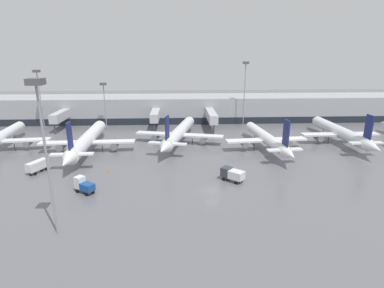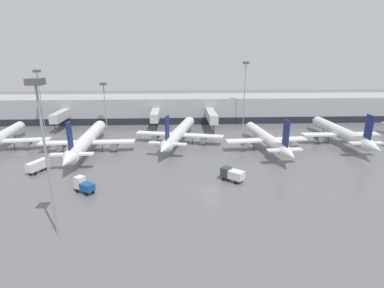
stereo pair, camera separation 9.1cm
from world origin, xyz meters
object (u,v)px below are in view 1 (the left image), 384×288
traffic_cone_1 (63,146)px  apron_light_mast_2 (104,92)px  apron_light_mast_0 (41,118)px  parked_jet_3 (267,138)px  parked_jet_1 (179,133)px  parked_jet_2 (340,132)px  parked_jet_4 (87,140)px  service_truck_1 (37,165)px  apron_light_mast_1 (38,83)px  service_truck_2 (232,174)px  apron_light_mast_3 (245,77)px  service_truck_0 (84,185)px  traffic_cone_0 (269,150)px  traffic_cone_2 (108,171)px

traffic_cone_1 → apron_light_mast_2: (7.29, 19.75, 11.98)m
apron_light_mast_0 → parked_jet_3: bearing=42.3°
parked_jet_1 → parked_jet_2: bearing=-78.9°
parked_jet_4 → apron_light_mast_2: size_ratio=2.45×
service_truck_1 → apron_light_mast_1: 42.41m
parked_jet_2 → service_truck_2: bearing=125.0°
apron_light_mast_0 → apron_light_mast_3: bearing=58.1°
parked_jet_2 → parked_jet_3: parked_jet_2 is taller
parked_jet_4 → service_truck_1: size_ratio=7.56×
parked_jet_1 → parked_jet_4: (-23.37, -6.65, 0.12)m
parked_jet_1 → apron_light_mast_3: bearing=-34.5°
parked_jet_3 → service_truck_0: 46.37m
apron_light_mast_1 → parked_jet_4: bearing=-48.9°
parked_jet_2 → traffic_cone_1: 76.37m
parked_jet_4 → traffic_cone_0: size_ratio=51.95×
traffic_cone_2 → service_truck_0: bearing=-102.4°
parked_jet_1 → parked_jet_4: bearing=119.6°
parked_jet_1 → apron_light_mast_2: apron_light_mast_2 is taller
parked_jet_4 → apron_light_mast_3: (45.73, 26.67, 13.61)m
apron_light_mast_2 → parked_jet_2: bearing=-15.8°
service_truck_1 → traffic_cone_1: 18.22m
apron_light_mast_2 → parked_jet_3: bearing=-27.9°
service_truck_1 → service_truck_2: 40.80m
service_truck_2 → traffic_cone_0: 22.62m
parked_jet_1 → service_truck_1: 36.25m
traffic_cone_0 → parked_jet_1: bearing=160.6°
apron_light_mast_3 → parked_jet_2: bearing=-44.3°
parked_jet_3 → apron_light_mast_1: (-66.87, 24.47, 12.01)m
apron_light_mast_3 → apron_light_mast_1: bearing=-177.6°
parked_jet_1 → traffic_cone_0: size_ratio=49.15×
service_truck_1 → apron_light_mast_3: size_ratio=0.23×
traffic_cone_0 → apron_light_mast_2: bearing=151.4°
service_truck_1 → apron_light_mast_0: apron_light_mast_0 is taller
apron_light_mast_1 → apron_light_mast_2: 20.36m
parked_jet_1 → parked_jet_2: size_ratio=1.01×
parked_jet_1 → service_truck_0: parked_jet_1 is taller
parked_jet_2 → apron_light_mast_3: apron_light_mast_3 is taller
traffic_cone_0 → parked_jet_4: bearing=178.1°
parked_jet_4 → service_truck_2: parked_jet_4 is taller
traffic_cone_0 → apron_light_mast_1: size_ratio=0.04×
service_truck_2 → traffic_cone_1: (-41.63, 24.55, -1.16)m
parked_jet_3 → apron_light_mast_0: (-39.90, -36.32, 13.31)m
parked_jet_2 → service_truck_0: bearing=114.2°
service_truck_0 → apron_light_mast_3: apron_light_mast_3 is taller
parked_jet_2 → service_truck_0: (-62.31, -28.60, -1.60)m
parked_jet_1 → parked_jet_2: (44.98, -2.02, 0.10)m
parked_jet_4 → apron_light_mast_2: bearing=-0.2°
traffic_cone_2 → apron_light_mast_2: (-8.87, 38.42, 12.01)m
parked_jet_2 → parked_jet_4: 68.51m
parked_jet_1 → apron_light_mast_1: (-44.21, 17.26, 12.14)m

